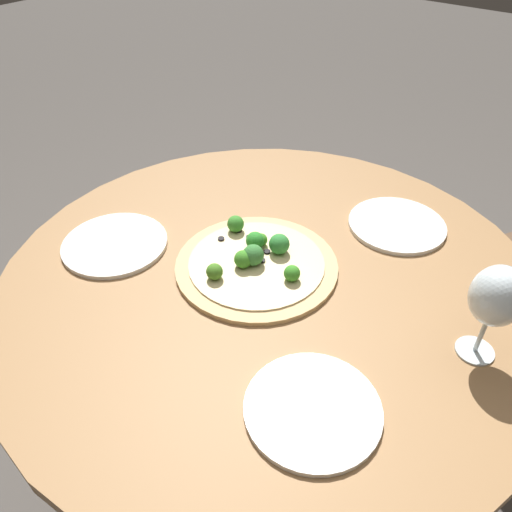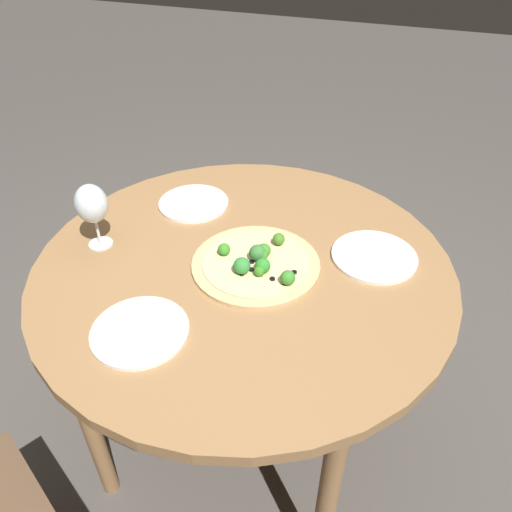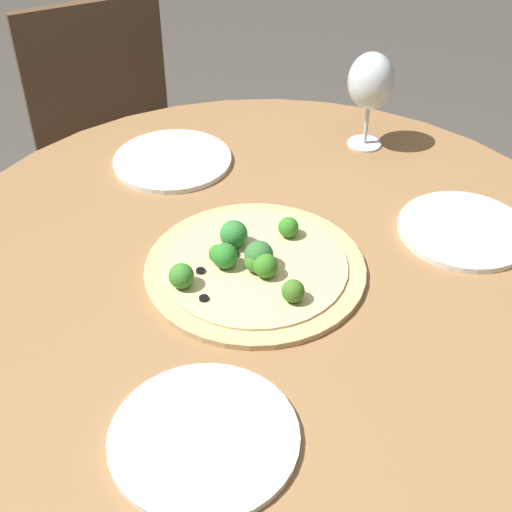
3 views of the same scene
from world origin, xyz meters
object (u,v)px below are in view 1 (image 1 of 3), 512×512
at_px(plate_far, 313,409).
at_px(wine_glass, 497,298).
at_px(pizza, 256,261).
at_px(plate_near, 115,244).
at_px(plate_side, 397,225).

bearing_deg(plate_far, wine_glass, 60.46).
xyz_separation_m(pizza, plate_near, (-0.28, -0.14, -0.01)).
xyz_separation_m(plate_near, plate_side, (0.45, 0.45, 0.00)).
height_order(wine_glass, plate_side, wine_glass).
relative_size(wine_glass, plate_near, 0.82).
distance_m(wine_glass, plate_side, 0.39).
xyz_separation_m(pizza, wine_glass, (0.44, 0.06, 0.12)).
xyz_separation_m(plate_far, plate_side, (-0.12, 0.53, 0.00)).
bearing_deg(plate_side, pizza, -118.21).
distance_m(plate_near, plate_side, 0.63).
height_order(plate_near, plate_far, same).
relative_size(plate_far, plate_side, 0.97).
distance_m(plate_near, plate_far, 0.57).
xyz_separation_m(pizza, plate_side, (0.17, 0.31, -0.01)).
relative_size(pizza, plate_far, 1.57).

